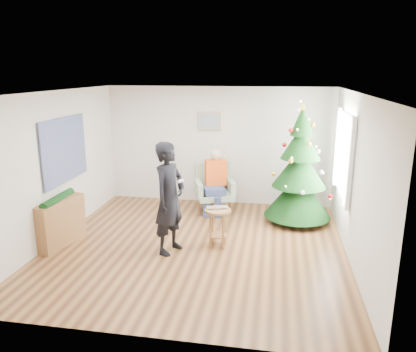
% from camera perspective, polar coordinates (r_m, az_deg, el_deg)
% --- Properties ---
extents(floor, '(5.00, 5.00, 0.00)m').
position_cam_1_polar(floor, '(7.07, -1.65, -9.85)').
color(floor, brown).
rests_on(floor, ground).
extents(ceiling, '(5.00, 5.00, 0.00)m').
position_cam_1_polar(ceiling, '(6.44, -1.82, 11.69)').
color(ceiling, white).
rests_on(ceiling, wall_back).
extents(wall_back, '(5.00, 0.00, 5.00)m').
position_cam_1_polar(wall_back, '(9.05, 1.43, 4.26)').
color(wall_back, silver).
rests_on(wall_back, floor).
extents(wall_front, '(5.00, 0.00, 5.00)m').
position_cam_1_polar(wall_front, '(4.34, -8.39, -7.62)').
color(wall_front, silver).
rests_on(wall_front, floor).
extents(wall_left, '(0.00, 5.00, 5.00)m').
position_cam_1_polar(wall_left, '(7.54, -20.70, 1.19)').
color(wall_left, silver).
rests_on(wall_left, floor).
extents(wall_right, '(0.00, 5.00, 5.00)m').
position_cam_1_polar(wall_right, '(6.62, 19.98, -0.52)').
color(wall_right, silver).
rests_on(wall_right, floor).
extents(window_panel, '(0.04, 1.30, 1.40)m').
position_cam_1_polar(window_panel, '(7.54, 18.62, 2.92)').
color(window_panel, white).
rests_on(window_panel, wall_right).
extents(curtains, '(0.05, 1.75, 1.50)m').
position_cam_1_polar(curtains, '(7.53, 18.40, 2.94)').
color(curtains, white).
rests_on(curtains, wall_right).
extents(christmas_tree, '(1.30, 1.30, 2.36)m').
position_cam_1_polar(christmas_tree, '(8.06, 12.73, 0.87)').
color(christmas_tree, '#3F2816').
rests_on(christmas_tree, floor).
extents(stool, '(0.44, 0.44, 0.66)m').
position_cam_1_polar(stool, '(6.97, 1.38, -7.22)').
color(stool, brown).
rests_on(stool, floor).
extents(laptop, '(0.42, 0.33, 0.03)m').
position_cam_1_polar(laptop, '(6.85, 1.40, -4.59)').
color(laptop, silver).
rests_on(laptop, stool).
extents(armchair, '(0.94, 0.92, 1.02)m').
position_cam_1_polar(armchair, '(8.62, 0.85, -2.59)').
color(armchair, gray).
rests_on(armchair, floor).
extents(seated_person, '(0.54, 0.70, 1.33)m').
position_cam_1_polar(seated_person, '(8.48, 0.95, -0.70)').
color(seated_person, navy).
rests_on(seated_person, armchair).
extents(standing_man, '(0.64, 0.78, 1.85)m').
position_cam_1_polar(standing_man, '(6.60, -5.43, -3.13)').
color(standing_man, black).
rests_on(standing_man, floor).
extents(game_controller, '(0.08, 0.13, 0.04)m').
position_cam_1_polar(game_controller, '(6.43, -3.87, -0.69)').
color(game_controller, white).
rests_on(game_controller, standing_man).
extents(console, '(0.49, 1.04, 0.80)m').
position_cam_1_polar(console, '(7.46, -20.09, -6.13)').
color(console, brown).
rests_on(console, floor).
extents(garland, '(0.14, 0.90, 0.14)m').
position_cam_1_polar(garland, '(7.33, -20.38, -3.05)').
color(garland, black).
rests_on(garland, console).
extents(tapestry, '(0.03, 1.50, 1.15)m').
position_cam_1_polar(tapestry, '(7.72, -19.51, 3.50)').
color(tapestry, black).
rests_on(tapestry, wall_left).
extents(framed_picture, '(0.52, 0.05, 0.42)m').
position_cam_1_polar(framed_picture, '(8.96, 0.14, 7.72)').
color(framed_picture, tan).
rests_on(framed_picture, wall_back).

